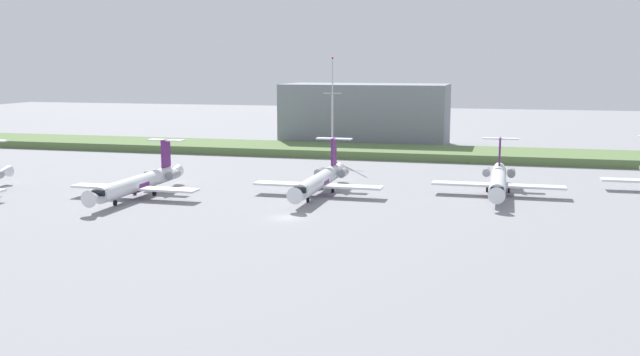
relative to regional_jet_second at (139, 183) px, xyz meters
The scene contains 7 objects.
ground_plane 35.97m from the regional_jet_second, 33.97° to the left, with size 500.00×500.00×0.00m, color gray.
grass_berm 73.52m from the regional_jet_second, 66.12° to the left, with size 320.00×20.00×1.97m, color #597542.
regional_jet_second is the anchor object (origin of this frame).
regional_jet_third 31.40m from the regional_jet_second, 19.61° to the left, with size 22.81×31.00×9.00m.
regional_jet_fourth 62.88m from the regional_jet_second, 17.27° to the left, with size 22.81×31.00×9.00m.
antenna_mast 59.69m from the regional_jet_second, 69.29° to the left, with size 4.40×0.50×24.42m.
distant_hangar 92.77m from the regional_jet_second, 76.05° to the left, with size 45.74×21.58×17.23m, color gray.
Camera 1 is at (31.43, -100.72, 22.76)m, focal length 40.41 mm.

